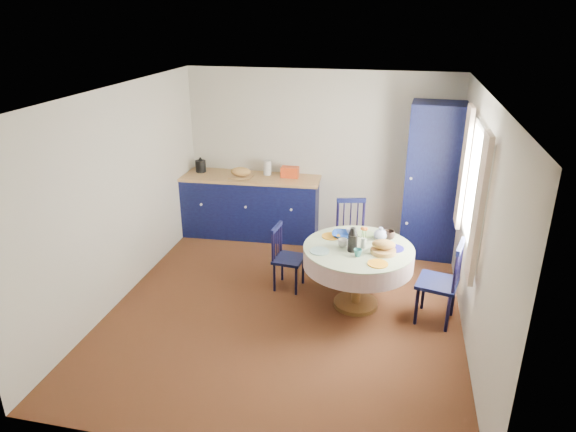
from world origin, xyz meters
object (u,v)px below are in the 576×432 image
Objects in this scene: pantry_cabinet at (434,182)px; mug_b at (358,253)px; dining_table at (359,257)px; mug_c at (389,235)px; mug_a at (343,243)px; kitchen_counter at (251,205)px; chair_far at (351,235)px; chair_right at (442,282)px; mug_d at (350,231)px; cobalt_bowl at (342,235)px; chair_left at (286,257)px.

pantry_cabinet is 2.08m from mug_b.
dining_table reaches higher than mug_c.
mug_a reaches higher than mug_b.
mug_a is at bearing -50.93° from kitchen_counter.
kitchen_counter is 2.43m from mug_a.
chair_far is 0.87m from mug_c.
chair_right is 10.71× the size of mug_b.
dining_table is at bearing -84.55° from chair_right.
mug_c is 0.46m from mug_d.
dining_table reaches higher than mug_d.
mug_b is (0.19, -0.20, -0.00)m from mug_a.
dining_table is at bearing -113.98° from pantry_cabinet.
mug_c reaches higher than cobalt_bowl.
kitchen_counter reaches higher than chair_right.
dining_table is 0.47m from mug_c.
dining_table reaches higher than chair_far.
pantry_cabinet is 1.80m from cobalt_bowl.
kitchen_counter reaches higher than dining_table.
mug_b is 0.62m from mug_c.
chair_right is at bearing -7.86° from dining_table.
chair_right is at bearing -95.65° from chair_left.
pantry_cabinet is 24.53× the size of mug_d.
chair_right is at bearing 6.56° from mug_b.
mug_d is at bearing -123.78° from pantry_cabinet.
kitchen_counter is 18.13× the size of mug_a.
chair_left is at bearing -88.35° from chair_right.
chair_far is (-0.18, 0.93, -0.15)m from dining_table.
chair_far is 0.76m from cobalt_bowl.
mug_c is (-0.54, -1.34, -0.26)m from pantry_cabinet.
mug_b is at bearing -94.16° from chair_far.
cobalt_bowl is at bearing -85.74° from chair_left.
kitchen_counter is 8.67× the size of cobalt_bowl.
mug_b is at bearing -47.03° from mug_a.
mug_c is 0.54m from cobalt_bowl.
mug_a reaches higher than cobalt_bowl.
mug_c is at bearing 32.93° from mug_a.
pantry_cabinet is 1.90m from dining_table.
chair_right is 1.16m from mug_a.
mug_a is (-0.01, -0.96, 0.32)m from chair_far.
dining_table is at bearing -99.42° from chair_left.
chair_left is 8.98× the size of mug_b.
pantry_cabinet reaches higher than kitchen_counter.
chair_left is at bearing -138.25° from pantry_cabinet.
kitchen_counter is 1.75m from chair_left.
mug_a is at bearing -81.59° from chair_right.
chair_right is (0.07, -1.77, -0.58)m from pantry_cabinet.
chair_far is at bearing -141.82° from pantry_cabinet.
chair_left is at bearing 178.25° from cobalt_bowl.
chair_far is at bearing 86.21° from cobalt_bowl.
kitchen_counter is 2.22m from cobalt_bowl.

